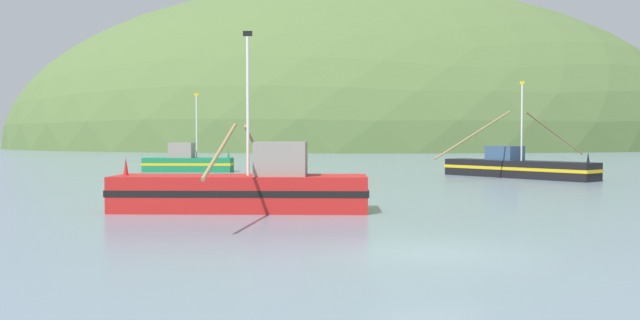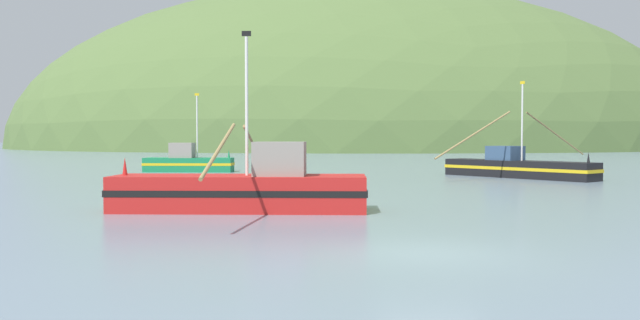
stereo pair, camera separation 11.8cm
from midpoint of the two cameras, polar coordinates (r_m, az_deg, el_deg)
ground_plane at (r=16.37m, az=9.86°, el=-8.07°), size 600.00×600.00×0.00m
hill_mid_left at (r=188.22m, az=2.39°, el=1.15°), size 188.51×150.81×88.29m
hill_far_left at (r=208.71m, az=0.97°, el=1.24°), size 126.10×100.88×74.04m
fishing_boat_red at (r=25.29m, az=-6.59°, el=-2.54°), size 9.93×14.07×6.94m
fishing_boat_black at (r=47.85m, az=16.94°, el=-0.59°), size 12.97×11.94×6.77m
fishing_boat_green at (r=54.52m, az=-11.48°, el=-0.19°), size 7.36×2.17×6.47m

